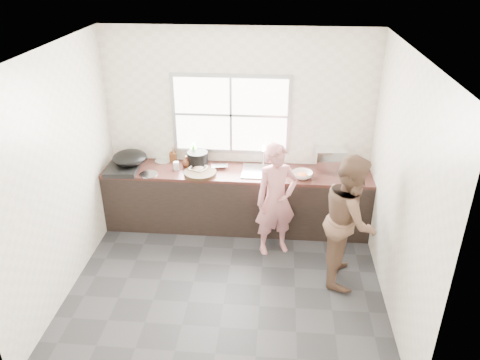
# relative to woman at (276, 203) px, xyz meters

# --- Properties ---
(floor) EXTENTS (3.60, 3.20, 0.01)m
(floor) POSITION_rel_woman_xyz_m (-0.54, -0.74, -0.70)
(floor) COLOR #29292B
(floor) RESTS_ON ground
(ceiling) EXTENTS (3.60, 3.20, 0.01)m
(ceiling) POSITION_rel_woman_xyz_m (-0.54, -0.74, 2.01)
(ceiling) COLOR silver
(ceiling) RESTS_ON wall_back
(wall_back) EXTENTS (3.60, 0.01, 2.70)m
(wall_back) POSITION_rel_woman_xyz_m (-0.54, 0.87, 0.65)
(wall_back) COLOR beige
(wall_back) RESTS_ON ground
(wall_left) EXTENTS (0.01, 3.20, 2.70)m
(wall_left) POSITION_rel_woman_xyz_m (-2.35, -0.74, 0.65)
(wall_left) COLOR beige
(wall_left) RESTS_ON ground
(wall_right) EXTENTS (0.01, 3.20, 2.70)m
(wall_right) POSITION_rel_woman_xyz_m (1.26, -0.74, 0.65)
(wall_right) COLOR beige
(wall_right) RESTS_ON ground
(wall_front) EXTENTS (3.60, 0.01, 2.70)m
(wall_front) POSITION_rel_woman_xyz_m (-0.54, -2.34, 0.65)
(wall_front) COLOR beige
(wall_front) RESTS_ON ground
(cabinet) EXTENTS (3.60, 0.62, 0.82)m
(cabinet) POSITION_rel_woman_xyz_m (-0.54, 0.55, -0.29)
(cabinet) COLOR black
(cabinet) RESTS_ON floor
(countertop) EXTENTS (3.60, 0.64, 0.04)m
(countertop) POSITION_rel_woman_xyz_m (-0.54, 0.55, 0.14)
(countertop) COLOR #381C16
(countertop) RESTS_ON cabinet
(sink) EXTENTS (0.55, 0.45, 0.02)m
(sink) POSITION_rel_woman_xyz_m (-0.19, 0.55, 0.17)
(sink) COLOR silver
(sink) RESTS_ON countertop
(faucet) EXTENTS (0.02, 0.02, 0.30)m
(faucet) POSITION_rel_woman_xyz_m (-0.19, 0.75, 0.31)
(faucet) COLOR silver
(faucet) RESTS_ON countertop
(window_frame) EXTENTS (1.60, 0.05, 1.10)m
(window_frame) POSITION_rel_woman_xyz_m (-0.64, 0.85, 0.85)
(window_frame) COLOR #9EA0A5
(window_frame) RESTS_ON wall_back
(window_glazing) EXTENTS (1.50, 0.01, 1.00)m
(window_glazing) POSITION_rel_woman_xyz_m (-0.64, 0.83, 0.85)
(window_glazing) COLOR white
(window_glazing) RESTS_ON window_frame
(woman) EXTENTS (0.60, 0.50, 1.39)m
(woman) POSITION_rel_woman_xyz_m (0.00, 0.00, 0.00)
(woman) COLOR #C37579
(woman) RESTS_ON floor
(person_side) EXTENTS (0.67, 0.83, 1.58)m
(person_side) POSITION_rel_woman_xyz_m (0.84, -0.47, 0.09)
(person_side) COLOR brown
(person_side) RESTS_ON floor
(cutting_board) EXTENTS (0.43, 0.43, 0.04)m
(cutting_board) POSITION_rel_woman_xyz_m (-1.02, 0.41, 0.19)
(cutting_board) COLOR black
(cutting_board) RESTS_ON countertop
(cleaver) EXTENTS (0.24, 0.15, 0.01)m
(cleaver) POSITION_rel_woman_xyz_m (-0.78, 0.61, 0.21)
(cleaver) COLOR #B1B5B8
(cleaver) RESTS_ON cutting_board
(bowl_mince) EXTENTS (0.31, 0.31, 0.06)m
(bowl_mince) POSITION_rel_woman_xyz_m (-1.06, 0.51, 0.19)
(bowl_mince) COLOR white
(bowl_mince) RESTS_ON countertop
(bowl_crabs) EXTENTS (0.27, 0.27, 0.07)m
(bowl_crabs) POSITION_rel_woman_xyz_m (0.33, 0.42, 0.20)
(bowl_crabs) COLOR silver
(bowl_crabs) RESTS_ON countertop
(bowl_held) EXTENTS (0.22, 0.22, 0.06)m
(bowl_held) POSITION_rel_woman_xyz_m (-0.03, 0.34, 0.20)
(bowl_held) COLOR silver
(bowl_held) RESTS_ON countertop
(black_pot) EXTENTS (0.34, 0.34, 0.20)m
(black_pot) POSITION_rel_woman_xyz_m (-1.09, 0.67, 0.27)
(black_pot) COLOR black
(black_pot) RESTS_ON countertop
(plate_food) EXTENTS (0.27, 0.27, 0.02)m
(plate_food) POSITION_rel_woman_xyz_m (-1.11, 0.45, 0.17)
(plate_food) COLOR white
(plate_food) RESTS_ON countertop
(bottle_green) EXTENTS (0.14, 0.14, 0.29)m
(bottle_green) POSITION_rel_woman_xyz_m (-1.16, 0.78, 0.31)
(bottle_green) COLOR green
(bottle_green) RESTS_ON countertop
(bottle_brown_tall) EXTENTS (0.09, 0.09, 0.18)m
(bottle_brown_tall) POSITION_rel_woman_xyz_m (-1.46, 0.78, 0.26)
(bottle_brown_tall) COLOR #4E2A13
(bottle_brown_tall) RESTS_ON countertop
(bottle_brown_short) EXTENTS (0.13, 0.13, 0.15)m
(bottle_brown_short) POSITION_rel_woman_xyz_m (-1.24, 0.62, 0.24)
(bottle_brown_short) COLOR #4F2513
(bottle_brown_short) RESTS_ON countertop
(glass_jar) EXTENTS (0.10, 0.10, 0.11)m
(glass_jar) POSITION_rel_woman_xyz_m (-1.36, 0.53, 0.22)
(glass_jar) COLOR #B9BDC0
(glass_jar) RESTS_ON countertop
(burner) EXTENTS (0.44, 0.44, 0.06)m
(burner) POSITION_rel_woman_xyz_m (-2.07, 0.39, 0.20)
(burner) COLOR black
(burner) RESTS_ON countertop
(wok) EXTENTS (0.58, 0.58, 0.18)m
(wok) POSITION_rel_woman_xyz_m (-2.00, 0.54, 0.31)
(wok) COLOR black
(wok) RESTS_ON burner
(dish_rack) EXTENTS (0.41, 0.30, 0.29)m
(dish_rack) POSITION_rel_woman_xyz_m (0.70, 0.72, 0.31)
(dish_rack) COLOR silver
(dish_rack) RESTS_ON countertop
(pot_lid_left) EXTENTS (0.30, 0.30, 0.01)m
(pot_lid_left) POSITION_rel_woman_xyz_m (-1.69, 0.34, 0.17)
(pot_lid_left) COLOR silver
(pot_lid_left) RESTS_ON countertop
(pot_lid_right) EXTENTS (0.30, 0.30, 0.01)m
(pot_lid_right) POSITION_rel_woman_xyz_m (-1.60, 0.78, 0.17)
(pot_lid_right) COLOR silver
(pot_lid_right) RESTS_ON countertop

